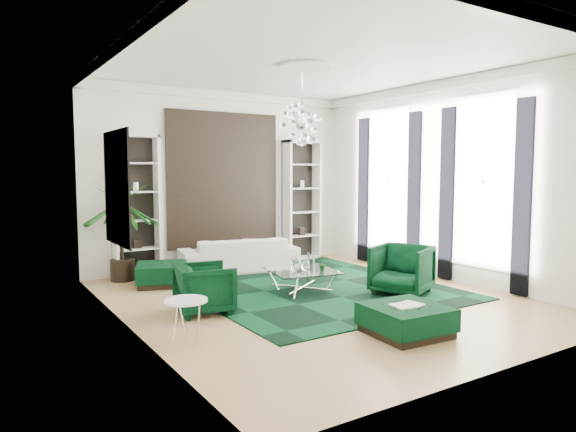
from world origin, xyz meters
TOP-DOWN VIEW (x-y plane):
  - floor at (0.00, 0.00)m, footprint 6.00×7.00m
  - ceiling at (0.00, 0.00)m, footprint 6.00×7.00m
  - wall_back at (0.00, 3.51)m, footprint 6.00×0.02m
  - wall_front at (0.00, -3.51)m, footprint 6.00×0.02m
  - wall_left at (-3.01, 0.00)m, footprint 0.02×7.00m
  - wall_right at (3.01, 0.00)m, footprint 0.02×7.00m
  - crown_molding at (0.00, 0.00)m, footprint 6.00×7.00m
  - ceiling_medallion at (0.00, 0.30)m, footprint 0.90×0.90m
  - tapestry at (0.00, 3.46)m, footprint 2.50×0.06m
  - shelving_left at (-1.95, 3.31)m, footprint 0.90×0.38m
  - shelving_right at (1.95, 3.31)m, footprint 0.90×0.38m
  - painting at (-2.97, 0.60)m, footprint 0.04×1.30m
  - window_near at (2.99, -0.90)m, footprint 0.03×1.10m
  - curtain_near_a at (2.96, -1.68)m, footprint 0.07×0.30m
  - curtain_near_b at (2.96, -0.12)m, footprint 0.07×0.30m
  - window_far at (2.99, 1.50)m, footprint 0.03×1.10m
  - curtain_far_a at (2.96, 0.72)m, footprint 0.07×0.30m
  - curtain_far_b at (2.96, 2.28)m, footprint 0.07×0.30m
  - rug at (0.40, 0.85)m, footprint 4.20×5.00m
  - sofa at (0.00, 2.76)m, footprint 2.55×1.38m
  - armchair_left at (-1.86, 0.21)m, footprint 0.92×0.90m
  - armchair_right at (1.43, -0.50)m, footprint 1.21×1.20m
  - coffee_table at (0.11, 0.56)m, footprint 1.28×1.28m
  - ottoman_side at (-1.78, 2.35)m, footprint 1.15×1.15m
  - ottoman_front at (-0.10, -2.11)m, footprint 1.01×1.01m
  - book at (-0.10, -2.11)m, footprint 0.42×0.28m
  - side_table at (-2.55, -0.84)m, footprint 0.54×0.54m
  - palm at (-2.29, 3.15)m, footprint 1.71×1.71m
  - chandelier at (-0.08, 0.30)m, footprint 0.98×0.98m
  - table_plant at (0.38, 0.34)m, footprint 0.15×0.13m

SIDE VIEW (x-z plane):
  - floor at x=0.00m, z-range -0.02..0.00m
  - rug at x=0.40m, z-range 0.00..0.02m
  - coffee_table at x=0.11m, z-range 0.00..0.38m
  - ottoman_front at x=-0.10m, z-range 0.00..0.38m
  - ottoman_side at x=-1.78m, z-range 0.00..0.40m
  - side_table at x=-2.55m, z-range 0.00..0.51m
  - sofa at x=0.00m, z-range 0.00..0.70m
  - armchair_left at x=-1.86m, z-range 0.00..0.73m
  - book at x=-0.10m, z-range 0.38..0.41m
  - armchair_right at x=1.43m, z-range 0.00..0.84m
  - table_plant at x=0.38m, z-range 0.38..0.62m
  - palm at x=-2.29m, z-range 0.00..2.46m
  - shelving_left at x=-1.95m, z-range 0.00..2.80m
  - shelving_right at x=1.95m, z-range 0.00..2.80m
  - curtain_near_a at x=2.96m, z-range 0.02..3.27m
  - curtain_near_b at x=2.96m, z-range 0.02..3.27m
  - curtain_far_a at x=2.96m, z-range 0.02..3.27m
  - curtain_far_b at x=2.96m, z-range 0.02..3.27m
  - painting at x=-2.97m, z-range 1.05..2.65m
  - wall_back at x=0.00m, z-range 0.00..3.80m
  - wall_front at x=0.00m, z-range 0.00..3.80m
  - wall_left at x=-3.01m, z-range 0.00..3.80m
  - wall_right at x=3.01m, z-range 0.00..3.80m
  - tapestry at x=0.00m, z-range 0.50..3.30m
  - window_near at x=2.99m, z-range 0.45..3.35m
  - window_far at x=2.99m, z-range 0.45..3.35m
  - chandelier at x=-0.08m, z-range 2.50..3.20m
  - crown_molding at x=0.00m, z-range 3.61..3.79m
  - ceiling_medallion at x=0.00m, z-range 3.75..3.79m
  - ceiling at x=0.00m, z-range 3.80..3.82m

